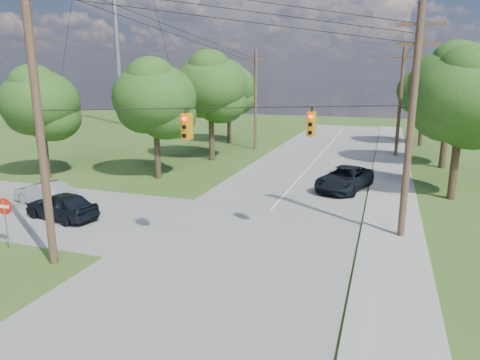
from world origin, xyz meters
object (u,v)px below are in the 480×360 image
at_px(pole_ne, 411,122).
at_px(car_cross_silver, 45,194).
at_px(do_not_enter_sign, 4,212).
at_px(car_main_north, 345,178).
at_px(pole_sw, 37,110).
at_px(car_cross_dark, 62,205).
at_px(pole_north_e, 400,102).
at_px(pole_north_w, 256,99).

bearing_deg(pole_ne, car_cross_silver, -176.16).
bearing_deg(car_cross_silver, pole_ne, 108.77).
bearing_deg(do_not_enter_sign, car_main_north, 41.70).
bearing_deg(pole_sw, pole_ne, 29.38).
bearing_deg(car_cross_silver, car_cross_dark, 72.66).
relative_size(pole_sw, do_not_enter_sign, 5.15).
bearing_deg(pole_north_e, do_not_enter_sign, -119.66).
distance_m(pole_ne, do_not_enter_sign, 18.33).
bearing_deg(car_main_north, do_not_enter_sign, -116.07).
relative_size(pole_ne, pole_north_w, 1.05).
relative_size(pole_north_w, do_not_enter_sign, 4.29).
distance_m(car_cross_silver, car_main_north, 18.80).
height_order(car_main_north, do_not_enter_sign, do_not_enter_sign).
xyz_separation_m(pole_north_w, do_not_enter_sign, (-2.62, -29.00, -3.43)).
bearing_deg(car_main_north, pole_north_e, 91.30).
xyz_separation_m(car_cross_dark, car_main_north, (13.66, 11.04, 0.03)).
distance_m(pole_ne, car_cross_dark, 17.95).
height_order(car_cross_dark, do_not_enter_sign, do_not_enter_sign).
height_order(pole_north_w, car_cross_silver, pole_north_w).
xyz_separation_m(pole_north_w, car_main_north, (10.50, -13.95, -4.33)).
height_order(pole_sw, car_cross_silver, pole_sw).
relative_size(pole_ne, pole_north_e, 1.05).
xyz_separation_m(pole_north_e, car_cross_dark, (-17.06, -24.99, -4.36)).
relative_size(pole_sw, pole_north_w, 1.20).
distance_m(car_cross_dark, car_main_north, 17.56).
distance_m(pole_sw, car_main_north, 19.40).
height_order(car_cross_dark, car_main_north, car_main_north).
relative_size(car_cross_dark, do_not_enter_sign, 1.85).
xyz_separation_m(car_cross_dark, do_not_enter_sign, (0.54, -4.01, 0.94)).
height_order(pole_ne, pole_north_w, pole_ne).
bearing_deg(pole_ne, pole_sw, -150.62).
height_order(pole_sw, pole_north_w, pole_sw).
xyz_separation_m(pole_sw, pole_north_w, (-0.40, 29.60, -1.10)).
height_order(pole_sw, car_main_north, pole_sw).
distance_m(pole_sw, pole_ne, 15.51).
bearing_deg(car_main_north, pole_sw, -107.84).
xyz_separation_m(pole_ne, car_main_north, (-3.40, 8.05, -4.67)).
height_order(pole_ne, car_cross_dark, pole_ne).
height_order(pole_north_e, car_cross_silver, pole_north_e).
xyz_separation_m(pole_sw, car_cross_dark, (-3.56, 4.61, -5.46)).
height_order(pole_north_e, car_main_north, pole_north_e).
xyz_separation_m(car_cross_silver, car_main_north, (16.30, 9.37, 0.05)).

